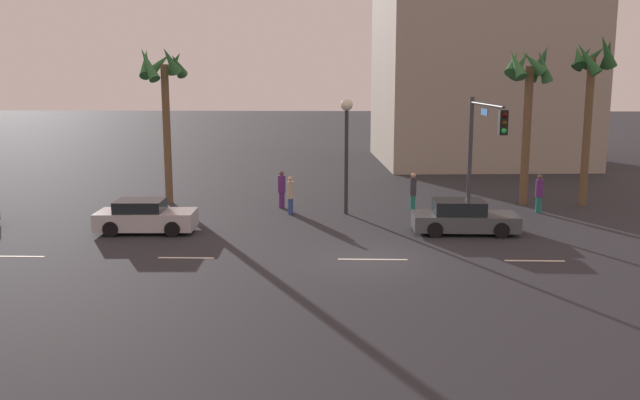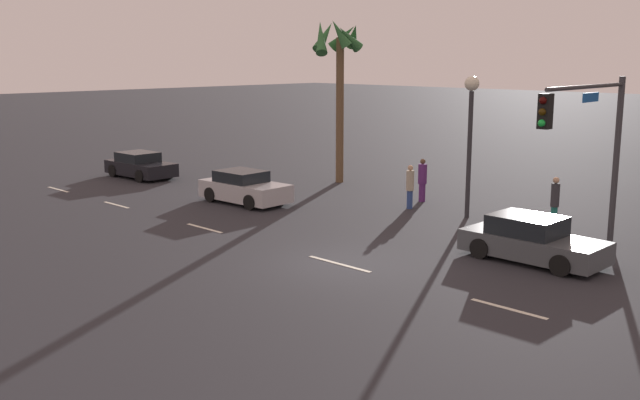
{
  "view_description": "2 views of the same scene",
  "coord_description": "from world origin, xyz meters",
  "px_view_note": "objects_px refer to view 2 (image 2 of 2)",
  "views": [
    {
      "loc": [
        -1.0,
        -23.65,
        6.43
      ],
      "look_at": [
        -1.81,
        1.2,
        1.94
      ],
      "focal_mm": 38.21,
      "sensor_mm": 36.0,
      "label": 1
    },
    {
      "loc": [
        14.71,
        -15.75,
        6.18
      ],
      "look_at": [
        -1.14,
        0.46,
        1.74
      ],
      "focal_mm": 41.27,
      "sensor_mm": 36.0,
      "label": 2
    }
  ],
  "objects_px": {
    "pedestrian_2": "(422,179)",
    "pedestrian_3": "(410,185)",
    "traffic_signal": "(593,135)",
    "car_1": "(532,241)",
    "car_0": "(244,188)",
    "palm_tree_0": "(338,56)",
    "pedestrian_1": "(555,201)",
    "streetlamp": "(471,118)",
    "car_2": "(140,166)"
  },
  "relations": [
    {
      "from": "pedestrian_2",
      "to": "pedestrian_3",
      "type": "height_order",
      "value": "pedestrian_2"
    },
    {
      "from": "car_2",
      "to": "pedestrian_3",
      "type": "distance_m",
      "value": 15.28
    },
    {
      "from": "car_0",
      "to": "palm_tree_0",
      "type": "height_order",
      "value": "palm_tree_0"
    },
    {
      "from": "car_2",
      "to": "palm_tree_0",
      "type": "relative_size",
      "value": 0.51
    },
    {
      "from": "pedestrian_2",
      "to": "pedestrian_3",
      "type": "relative_size",
      "value": 1.03
    },
    {
      "from": "car_1",
      "to": "streetlamp",
      "type": "xyz_separation_m",
      "value": [
        -4.88,
        3.92,
        3.24
      ]
    },
    {
      "from": "palm_tree_0",
      "to": "car_1",
      "type": "bearing_deg",
      "value": -24.36
    },
    {
      "from": "car_2",
      "to": "palm_tree_0",
      "type": "height_order",
      "value": "palm_tree_0"
    },
    {
      "from": "car_1",
      "to": "pedestrian_1",
      "type": "relative_size",
      "value": 2.3
    },
    {
      "from": "traffic_signal",
      "to": "streetlamp",
      "type": "bearing_deg",
      "value": 158.62
    },
    {
      "from": "pedestrian_2",
      "to": "car_0",
      "type": "bearing_deg",
      "value": -133.47
    },
    {
      "from": "traffic_signal",
      "to": "palm_tree_0",
      "type": "bearing_deg",
      "value": 162.46
    },
    {
      "from": "car_2",
      "to": "car_0",
      "type": "bearing_deg",
      "value": -3.51
    },
    {
      "from": "car_2",
      "to": "pedestrian_2",
      "type": "xyz_separation_m",
      "value": [
        14.33,
        5.01,
        0.37
      ]
    },
    {
      "from": "pedestrian_3",
      "to": "palm_tree_0",
      "type": "distance_m",
      "value": 8.85
    },
    {
      "from": "pedestrian_3",
      "to": "car_0",
      "type": "bearing_deg",
      "value": -145.81
    },
    {
      "from": "car_1",
      "to": "streetlamp",
      "type": "height_order",
      "value": "streetlamp"
    },
    {
      "from": "pedestrian_2",
      "to": "traffic_signal",
      "type": "bearing_deg",
      "value": -22.1
    },
    {
      "from": "car_2",
      "to": "palm_tree_0",
      "type": "bearing_deg",
      "value": 36.45
    },
    {
      "from": "pedestrian_1",
      "to": "pedestrian_2",
      "type": "relative_size",
      "value": 1.01
    },
    {
      "from": "car_1",
      "to": "palm_tree_0",
      "type": "distance_m",
      "value": 16.48
    },
    {
      "from": "car_0",
      "to": "traffic_signal",
      "type": "xyz_separation_m",
      "value": [
        14.31,
        1.9,
        3.2
      ]
    },
    {
      "from": "pedestrian_2",
      "to": "pedestrian_3",
      "type": "bearing_deg",
      "value": -70.73
    },
    {
      "from": "car_1",
      "to": "pedestrian_2",
      "type": "xyz_separation_m",
      "value": [
        -8.08,
        5.3,
        0.34
      ]
    },
    {
      "from": "car_2",
      "to": "palm_tree_0",
      "type": "xyz_separation_m",
      "value": [
        8.27,
        6.11,
        5.58
      ]
    },
    {
      "from": "car_2",
      "to": "traffic_signal",
      "type": "xyz_separation_m",
      "value": [
        23.36,
        1.34,
        3.23
      ]
    },
    {
      "from": "car_0",
      "to": "streetlamp",
      "type": "relative_size",
      "value": 0.76
    },
    {
      "from": "pedestrian_1",
      "to": "pedestrian_3",
      "type": "xyz_separation_m",
      "value": [
        -5.9,
        -0.94,
        -0.05
      ]
    },
    {
      "from": "car_0",
      "to": "pedestrian_3",
      "type": "relative_size",
      "value": 2.27
    },
    {
      "from": "pedestrian_2",
      "to": "pedestrian_3",
      "type": "xyz_separation_m",
      "value": [
        0.56,
        -1.6,
        -0.01
      ]
    },
    {
      "from": "pedestrian_1",
      "to": "car_1",
      "type": "bearing_deg",
      "value": -70.68
    },
    {
      "from": "car_1",
      "to": "car_2",
      "type": "relative_size",
      "value": 1.06
    },
    {
      "from": "car_2",
      "to": "traffic_signal",
      "type": "distance_m",
      "value": 23.62
    },
    {
      "from": "car_0",
      "to": "car_1",
      "type": "xyz_separation_m",
      "value": [
        13.36,
        0.26,
        -0.0
      ]
    },
    {
      "from": "car_1",
      "to": "pedestrian_1",
      "type": "bearing_deg",
      "value": 109.32
    },
    {
      "from": "traffic_signal",
      "to": "streetlamp",
      "type": "height_order",
      "value": "traffic_signal"
    },
    {
      "from": "streetlamp",
      "to": "palm_tree_0",
      "type": "xyz_separation_m",
      "value": [
        -9.25,
        2.48,
        2.31
      ]
    },
    {
      "from": "streetlamp",
      "to": "pedestrian_3",
      "type": "xyz_separation_m",
      "value": [
        -2.64,
        -0.22,
        -2.91
      ]
    },
    {
      "from": "car_1",
      "to": "pedestrian_2",
      "type": "relative_size",
      "value": 2.32
    },
    {
      "from": "pedestrian_1",
      "to": "palm_tree_0",
      "type": "distance_m",
      "value": 13.65
    },
    {
      "from": "palm_tree_0",
      "to": "pedestrian_1",
      "type": "bearing_deg",
      "value": -8.02
    },
    {
      "from": "car_1",
      "to": "car_0",
      "type": "bearing_deg",
      "value": -178.87
    },
    {
      "from": "car_0",
      "to": "car_2",
      "type": "relative_size",
      "value": 1.01
    },
    {
      "from": "traffic_signal",
      "to": "palm_tree_0",
      "type": "height_order",
      "value": "palm_tree_0"
    },
    {
      "from": "traffic_signal",
      "to": "pedestrian_3",
      "type": "height_order",
      "value": "traffic_signal"
    },
    {
      "from": "pedestrian_2",
      "to": "palm_tree_0",
      "type": "relative_size",
      "value": 0.23
    },
    {
      "from": "palm_tree_0",
      "to": "pedestrian_2",
      "type": "bearing_deg",
      "value": -10.3
    },
    {
      "from": "pedestrian_3",
      "to": "streetlamp",
      "type": "bearing_deg",
      "value": 4.67
    },
    {
      "from": "palm_tree_0",
      "to": "car_2",
      "type": "bearing_deg",
      "value": -143.55
    },
    {
      "from": "traffic_signal",
      "to": "palm_tree_0",
      "type": "relative_size",
      "value": 0.72
    }
  ]
}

